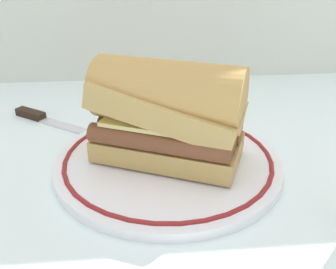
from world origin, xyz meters
The scene contains 4 objects.
ground_plane centered at (0.00, 0.00, 0.00)m, with size 1.50×1.50×0.00m, color white.
plate centered at (-0.01, -0.01, 0.01)m, with size 0.29×0.29×0.01m.
sausage_sandwich centered at (-0.01, -0.01, 0.08)m, with size 0.20×0.16×0.12m.
butter_knife centered at (-0.19, 0.14, 0.00)m, with size 0.14×0.11×0.01m.
Camera 1 is at (-0.04, -0.43, 0.26)m, focal length 40.55 mm.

